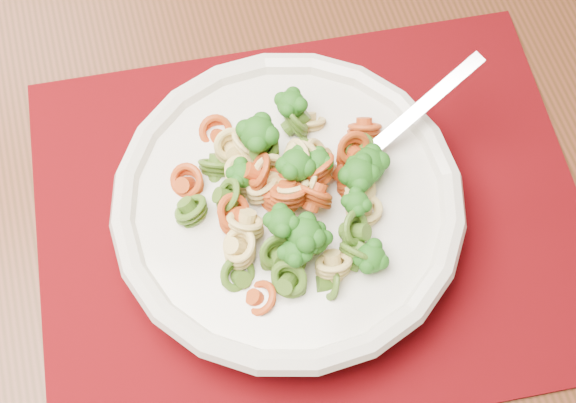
# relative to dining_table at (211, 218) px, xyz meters

# --- Properties ---
(dining_table) EXTENTS (1.49, 1.27, 0.69)m
(dining_table) POSITION_rel_dining_table_xyz_m (0.00, 0.00, 0.00)
(dining_table) COLOR #592A19
(dining_table) RESTS_ON ground
(placemat) EXTENTS (0.54, 0.48, 0.00)m
(placemat) POSITION_rel_dining_table_xyz_m (0.10, -0.03, 0.10)
(placemat) COLOR #4F030A
(placemat) RESTS_ON dining_table
(pasta_bowl) EXTENTS (0.28, 0.28, 0.05)m
(pasta_bowl) POSITION_rel_dining_table_xyz_m (0.08, -0.04, 0.14)
(pasta_bowl) COLOR silver
(pasta_bowl) RESTS_ON placemat
(pasta_broccoli_heap) EXTENTS (0.23, 0.23, 0.06)m
(pasta_broccoli_heap) POSITION_rel_dining_table_xyz_m (0.08, -0.04, 0.15)
(pasta_broccoli_heap) COLOR #DEB86E
(pasta_broccoli_heap) RESTS_ON pasta_bowl
(fork) EXTENTS (0.14, 0.15, 0.08)m
(fork) POSITION_rel_dining_table_xyz_m (0.13, -0.01, 0.15)
(fork) COLOR silver
(fork) RESTS_ON pasta_bowl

